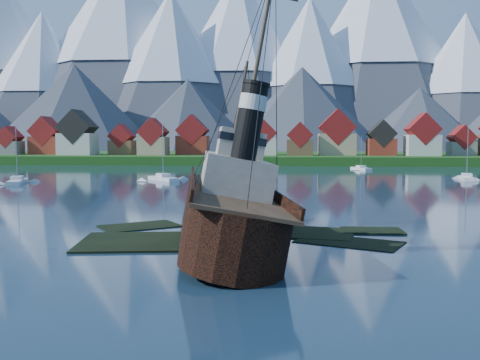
# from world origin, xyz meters

# --- Properties ---
(ground) EXTENTS (1400.00, 1400.00, 0.00)m
(ground) POSITION_xyz_m (0.00, 0.00, 0.00)
(ground) COLOR #182F44
(ground) RESTS_ON ground
(shoal) EXTENTS (31.71, 21.24, 1.14)m
(shoal) POSITION_xyz_m (1.78, 2.15, -0.35)
(shoal) COLOR black
(shoal) RESTS_ON ground
(shore_bank) EXTENTS (600.00, 80.00, 3.20)m
(shore_bank) POSITION_xyz_m (0.00, 170.00, 0.00)
(shore_bank) COLOR #1C4A15
(shore_bank) RESTS_ON ground
(seawall) EXTENTS (600.00, 2.50, 2.00)m
(seawall) POSITION_xyz_m (0.00, 132.00, 0.00)
(seawall) COLOR #3F3D38
(seawall) RESTS_ON ground
(town) EXTENTS (250.96, 16.69, 17.30)m
(town) POSITION_xyz_m (-33.12, 152.18, 8.99)
(town) COLOR maroon
(town) RESTS_ON ground
(mountains) EXTENTS (965.00, 340.00, 205.00)m
(mountains) POSITION_xyz_m (-0.79, 481.26, 89.34)
(mountains) COLOR #2D333D
(mountains) RESTS_ON ground
(tugboat_wreck) EXTENTS (7.35, 31.69, 25.11)m
(tugboat_wreck) POSITION_xyz_m (0.75, -1.23, 3.15)
(tugboat_wreck) COLOR black
(tugboat_wreck) RESTS_ON ground
(sailboat_a) EXTENTS (5.42, 10.53, 12.49)m
(sailboat_a) POSITION_xyz_m (-48.74, 57.05, 0.28)
(sailboat_a) COLOR white
(sailboat_a) RESTS_ON ground
(sailboat_c) EXTENTS (8.45, 9.25, 12.94)m
(sailboat_c) POSITION_xyz_m (-20.39, 67.04, 0.29)
(sailboat_c) COLOR white
(sailboat_c) RESTS_ON ground
(sailboat_d) EXTENTS (3.83, 9.36, 12.43)m
(sailboat_d) POSITION_xyz_m (46.99, 74.02, 0.28)
(sailboat_d) COLOR white
(sailboat_d) RESTS_ON ground
(sailboat_e) EXTENTS (5.36, 9.36, 10.60)m
(sailboat_e) POSITION_xyz_m (29.05, 111.85, 0.23)
(sailboat_e) COLOR white
(sailboat_e) RESTS_ON ground
(sailboat_f) EXTENTS (4.16, 10.03, 12.65)m
(sailboat_f) POSITION_xyz_m (-3.92, 62.31, 0.28)
(sailboat_f) COLOR white
(sailboat_f) RESTS_ON ground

